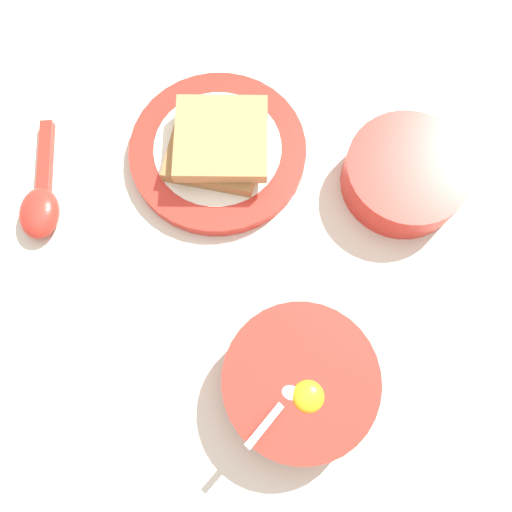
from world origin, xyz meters
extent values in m
plane|color=beige|center=(0.00, 0.00, 0.00)|extent=(3.00, 3.00, 0.00)
cylinder|color=red|center=(0.17, -0.16, 0.03)|extent=(0.16, 0.16, 0.05)
cylinder|color=white|center=(0.17, -0.16, 0.03)|extent=(0.13, 0.13, 0.02)
ellipsoid|color=yellow|center=(0.18, -0.17, 0.05)|extent=(0.03, 0.03, 0.02)
cylinder|color=black|center=(0.19, -0.16, 0.05)|extent=(0.04, 0.04, 0.00)
ellipsoid|color=silver|center=(0.16, -0.17, 0.05)|extent=(0.03, 0.02, 0.01)
cube|color=silver|center=(0.15, -0.21, 0.07)|extent=(0.03, 0.05, 0.03)
cylinder|color=red|center=(0.00, 0.08, 0.01)|extent=(0.22, 0.22, 0.02)
cylinder|color=white|center=(0.00, 0.08, 0.02)|extent=(0.16, 0.16, 0.00)
cube|color=#9E7042|center=(0.00, 0.08, 0.03)|extent=(0.12, 0.11, 0.02)
cube|color=tan|center=(0.01, 0.08, 0.05)|extent=(0.13, 0.13, 0.02)
ellipsoid|color=red|center=(-0.18, -0.06, 0.01)|extent=(0.07, 0.08, 0.03)
cube|color=red|center=(-0.20, 0.01, 0.01)|extent=(0.05, 0.10, 0.01)
cylinder|color=red|center=(0.23, 0.11, 0.02)|extent=(0.15, 0.15, 0.05)
cylinder|color=white|center=(0.23, 0.11, 0.04)|extent=(0.12, 0.12, 0.01)
camera|label=1|loc=(0.13, -0.20, 0.57)|focal=35.00mm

